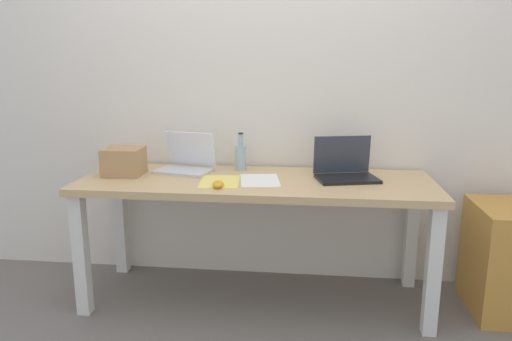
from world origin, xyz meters
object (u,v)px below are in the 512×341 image
Objects in this scene: cardboard_box at (124,161)px; filing_cabinet at (510,260)px; laptop_left at (186,163)px; beer_bottle at (241,156)px; desk at (256,195)px; laptop_right at (345,170)px; computer_mouse at (218,184)px.

filing_cabinet is (2.18, -0.00, -0.50)m from cardboard_box.
laptop_left is 0.33m from beer_bottle.
filing_cabinet is at bearing -0.07° from cardboard_box.
desk is 1.44m from filing_cabinet.
computer_mouse is at bearing -158.02° from laptop_right.
laptop_right is 0.63m from beer_bottle.
computer_mouse is at bearing -131.32° from desk.
laptop_left is 0.97× the size of laptop_right.
cardboard_box is (-0.34, -0.12, 0.03)m from laptop_left.
cardboard_box is at bearing -177.80° from laptop_right.
desk is 3.25× the size of filing_cabinet.
computer_mouse reaches higher than filing_cabinet.
beer_bottle is at bearing 13.69° from laptop_left.
cardboard_box is at bearing 150.21° from computer_mouse.
beer_bottle is (0.32, 0.08, 0.03)m from laptop_left.
computer_mouse is at bearing -97.92° from beer_bottle.
laptop_left is 0.36m from cardboard_box.
beer_bottle is at bearing 17.01° from cardboard_box.
cardboard_box is at bearing -162.99° from beer_bottle.
computer_mouse is 0.46× the size of cardboard_box.
laptop_left is at bearing 20.09° from cardboard_box.
beer_bottle is at bearing 166.12° from laptop_right.
laptop_left and laptop_right have the same top height.
computer_mouse is (-0.67, -0.27, -0.03)m from laptop_right.
desk is 5.44× the size of laptop_left.
laptop_left reaches higher than beer_bottle.
computer_mouse is 1.66m from filing_cabinet.
beer_bottle is 1.06× the size of cardboard_box.
beer_bottle is 0.43m from computer_mouse.
filing_cabinet is (1.85, -0.13, -0.48)m from laptop_left.
laptop_right reaches higher than cardboard_box.
beer_bottle is (-0.12, 0.22, 0.18)m from desk.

